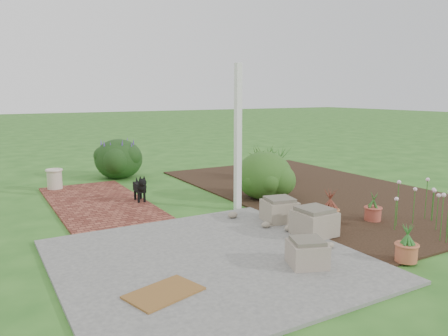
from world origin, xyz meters
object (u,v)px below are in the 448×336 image
stone_trough_near (307,254)px  cream_ceramic_urn (55,179)px  black_dog (140,187)px  evergreen_shrub (264,174)px

stone_trough_near → cream_ceramic_urn: 6.06m
black_dog → stone_trough_near: bearing=-75.9°
black_dog → cream_ceramic_urn: size_ratio=1.33×
stone_trough_near → cream_ceramic_urn: (-1.85, 5.78, 0.06)m
stone_trough_near → evergreen_shrub: size_ratio=0.38×
stone_trough_near → evergreen_shrub: 3.36m
cream_ceramic_urn → evergreen_shrub: bearing=-39.8°
black_dog → cream_ceramic_urn: black_dog is taller
stone_trough_near → cream_ceramic_urn: bearing=107.7°
black_dog → evergreen_shrub: 2.33m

